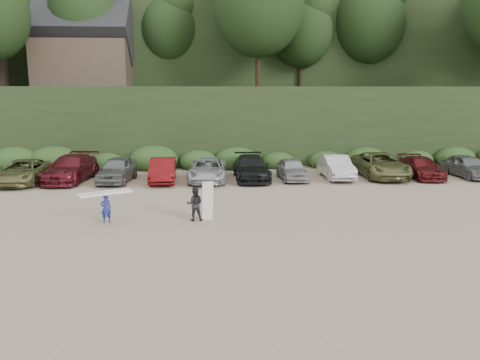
{
  "coord_description": "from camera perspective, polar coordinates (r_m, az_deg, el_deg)",
  "views": [
    {
      "loc": [
        -0.91,
        -19.75,
        5.6
      ],
      "look_at": [
        0.5,
        3.0,
        1.3
      ],
      "focal_mm": 35.0,
      "sensor_mm": 36.0,
      "label": 1
    }
  ],
  "objects": [
    {
      "name": "adult_surfer",
      "position": [
        20.68,
        -5.39,
        -2.89
      ],
      "size": [
        1.2,
        0.58,
        1.77
      ],
      "color": "black",
      "rests_on": "ground"
    },
    {
      "name": "parked_cars",
      "position": [
        30.14,
        -1.61,
        1.43
      ],
      "size": [
        39.85,
        6.38,
        1.64
      ],
      "color": "silver",
      "rests_on": "ground"
    },
    {
      "name": "ground",
      "position": [
        20.55,
        -0.88,
        -5.13
      ],
      "size": [
        120.0,
        120.0,
        0.0
      ],
      "primitive_type": "plane",
      "color": "tan",
      "rests_on": "ground"
    },
    {
      "name": "child_surfer",
      "position": [
        21.08,
        -16.07,
        -2.56
      ],
      "size": [
        2.29,
        1.68,
        1.36
      ],
      "color": "navy",
      "rests_on": "ground"
    },
    {
      "name": "hillside_backdrop",
      "position": [
        55.97,
        -3.0,
        16.43
      ],
      "size": [
        90.0,
        41.5,
        28.0
      ],
      "color": "black",
      "rests_on": "ground"
    }
  ]
}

